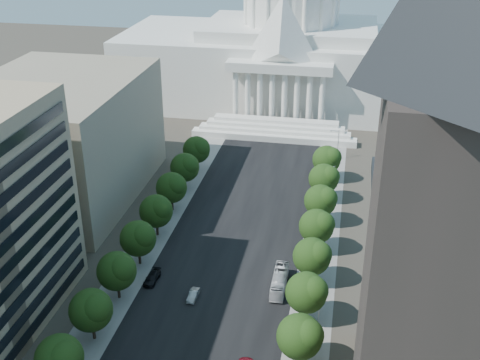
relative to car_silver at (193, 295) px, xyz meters
The scene contains 27 objects.
road_asphalt 27.86m from the car_silver, 82.16° to the left, with size 30.00×260.00×0.01m, color black.
sidewalk_left 31.51m from the car_silver, 118.85° to the left, with size 8.00×260.00×0.02m, color gray.
sidewalk_right 35.80m from the car_silver, 50.43° to the left, with size 8.00×260.00×0.02m, color gray.
capitol 124.04m from the car_silver, 88.22° to the left, with size 120.00×56.00×73.00m.
office_block_left_far 59.75m from the car_silver, 139.62° to the left, with size 38.00×52.00×30.00m, color gray.
tree_l_c 30.54m from the car_silver, 117.52° to the right, with size 7.79×7.60×9.97m.
tree_l_d 20.93m from the car_silver, 133.50° to the right, with size 7.79×7.60×9.97m.
tree_l_e 15.22m from the car_silver, 169.36° to the right, with size 7.79×7.60×9.97m.
tree_l_f 17.69m from the car_silver, 145.87° to the left, with size 7.79×7.60×9.97m.
tree_l_g 26.12m from the car_silver, 122.94° to the left, with size 7.79×7.60×9.97m.
tree_l_h 36.61m from the car_silver, 112.54° to the left, with size 7.79×7.60×9.97m.
tree_l_i 47.81m from the car_silver, 106.98° to the left, with size 7.79×7.60×9.97m.
tree_l_j 59.32m from the car_silver, 103.58° to the left, with size 7.79×7.60×9.97m.
tree_r_d 27.13m from the car_silver, 33.41° to the right, with size 7.79×7.60×9.97m.
tree_r_e 23.01m from the car_silver, ahead, with size 7.79×7.60×9.97m.
tree_r_f 24.72m from the car_silver, 22.99° to the left, with size 7.79×7.60×9.97m.
tree_r_g 31.31m from the car_silver, 44.02° to the left, with size 7.79×7.60×9.97m.
tree_r_h 40.47m from the car_silver, 56.46° to the left, with size 7.79×7.60×9.97m.
tree_r_i 50.83m from the car_silver, 64.00° to the left, with size 7.79×7.60×9.97m.
tree_r_j 61.78m from the car_silver, 68.91° to the left, with size 7.79×7.60×9.97m.
streetlight_c 24.36m from the car_silver, ahead, with size 2.61×0.44×9.00m.
streetlight_d 33.14m from the car_silver, 43.62° to the left, with size 2.61×0.44×9.00m.
streetlight_e 53.41m from the car_silver, 63.52° to the left, with size 2.61×0.44×9.00m.
streetlight_f 76.53m from the car_silver, 71.91° to the left, with size 2.61×0.44×9.00m.
car_silver is the anchor object (origin of this frame).
car_dark_b 10.37m from the car_silver, 157.85° to the left, with size 2.27×5.58×1.62m, color black.
city_bus 17.25m from the car_silver, 22.65° to the left, with size 2.61×11.14×3.10m, color silver.
Camera 1 is at (22.92, -28.92, 71.46)m, focal length 45.00 mm.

